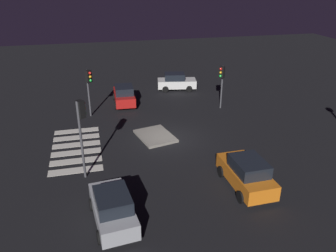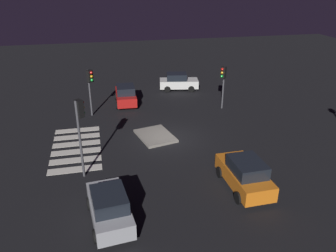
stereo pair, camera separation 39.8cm
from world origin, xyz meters
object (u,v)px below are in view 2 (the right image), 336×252
Objects in this scene: traffic_light_west at (223,77)px; traffic_light_east at (80,120)px; traffic_island at (155,136)px; car_red at (126,95)px; car_white at (178,82)px; car_orange at (245,174)px; traffic_light_south at (90,82)px; car_silver at (109,207)px.

traffic_light_west is 14.26m from traffic_light_east.
traffic_island is 7.49m from car_red.
traffic_light_east is (14.46, -9.14, 2.67)m from car_white.
traffic_light_east reaches higher than traffic_light_west.
car_orange is 12.16m from traffic_light_west.
traffic_light_south is 9.22m from traffic_light_east.
car_white is at bearing 157.51° from traffic_island.
traffic_light_east is at bearing -49.75° from traffic_island.
car_red is 4.26m from traffic_light_south.
car_silver is 1.08× the size of traffic_light_west.
car_orange is 1.03× the size of car_red.
traffic_light_south is at bearing 129.32° from car_red.
car_silver is (8.48, -3.73, 0.75)m from traffic_island.
traffic_light_west is 0.81× the size of traffic_light_east.
traffic_light_west reaches higher than car_silver.
traffic_light_south is at bearing 30.98° from car_orange.
car_orange reaches higher than car_red.
car_white is (-17.62, 0.74, -0.04)m from car_orange.
traffic_light_east reaches higher than car_silver.
car_white is at bearing -108.38° from traffic_light_west.
car_orange is 15.39m from car_red.
traffic_light_west is at bearing -58.31° from car_white.
traffic_light_east reaches higher than car_orange.
car_silver is 5.24m from traffic_light_east.
car_red is at bearing -169.61° from traffic_island.
traffic_light_east is (8.44, -11.48, 0.66)m from traffic_light_west.
traffic_light_east is (9.19, -0.55, 0.56)m from traffic_light_south.
traffic_light_east reaches higher than car_white.
car_orange is 1.07× the size of traffic_light_south.
traffic_light_east is at bearing 67.91° from car_orange.
car_red is at bearing -60.26° from traffic_light_west.
traffic_light_south reaches higher than car_silver.
car_white is 1.01× the size of car_red.
traffic_light_east is (4.10, -4.85, 3.41)m from traffic_island.
car_silver is at bearing 11.39° from traffic_light_west.
car_white reaches higher than traffic_island.
traffic_island is at bearing 24.57° from car_orange.
car_red is 1.08× the size of traffic_light_west.
traffic_island is at bearing -167.58° from car_red.
traffic_light_east is (-3.16, -8.40, 2.62)m from car_orange.
traffic_light_south is 10.96m from traffic_light_west.
car_orange is 17.64m from car_white.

